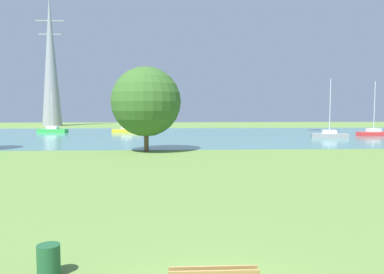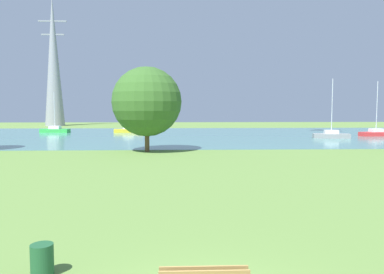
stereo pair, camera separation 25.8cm
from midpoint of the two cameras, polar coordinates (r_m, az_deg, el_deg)
ground_plane at (r=29.58m, az=-1.53°, el=-3.68°), size 160.00×160.00×0.00m
litter_bin at (r=10.51m, az=-21.40°, el=-16.89°), size 0.56×0.56×0.80m
water_surface at (r=57.43m, az=-2.17°, el=0.26°), size 140.00×40.00×0.02m
sailboat_gray at (r=55.30m, az=19.78°, el=0.33°), size 4.99×2.30×8.08m
sailboat_yellow at (r=64.33m, az=-9.92°, el=1.04°), size 4.94×2.02×6.22m
sailboat_red at (r=61.90m, az=25.47°, el=0.57°), size 4.94×2.05×7.99m
sailboat_green at (r=67.64m, az=-20.28°, el=1.00°), size 4.96×2.15×6.69m
tree_east_far at (r=36.01m, az=-7.13°, el=5.28°), size 6.55×6.55×8.01m
electricity_pylon at (r=94.05m, az=-20.52°, el=10.69°), size 6.40×4.40×29.75m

